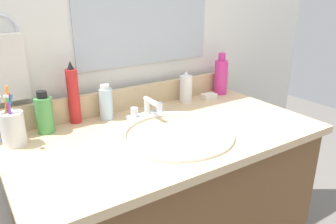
{
  "coord_description": "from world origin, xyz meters",
  "views": [
    {
      "loc": [
        -0.57,
        -0.88,
        1.29
      ],
      "look_at": [
        0.0,
        0.0,
        0.9
      ],
      "focal_mm": 35.23,
      "sensor_mm": 36.0,
      "label": 1
    }
  ],
  "objects_px": {
    "hand_towel": "(9,68)",
    "bottle_spray_red": "(73,95)",
    "soap_bar": "(209,96)",
    "cup_white_ceramic": "(12,127)",
    "bottle_soap_pink": "(221,76)",
    "bottle_toner_green": "(44,114)",
    "bottle_gel_clear": "(106,103)",
    "faucet": "(148,111)",
    "bottle_lotion_white": "(186,88)"
  },
  "relations": [
    {
      "from": "cup_white_ceramic",
      "to": "bottle_spray_red",
      "type": "bearing_deg",
      "value": 19.11
    },
    {
      "from": "faucet",
      "to": "bottle_gel_clear",
      "type": "bearing_deg",
      "value": 151.19
    },
    {
      "from": "faucet",
      "to": "cup_white_ceramic",
      "type": "distance_m",
      "value": 0.47
    },
    {
      "from": "faucet",
      "to": "bottle_toner_green",
      "type": "distance_m",
      "value": 0.37
    },
    {
      "from": "bottle_spray_red",
      "to": "cup_white_ceramic",
      "type": "relative_size",
      "value": 1.19
    },
    {
      "from": "faucet",
      "to": "bottle_toner_green",
      "type": "height_order",
      "value": "bottle_toner_green"
    },
    {
      "from": "cup_white_ceramic",
      "to": "soap_bar",
      "type": "height_order",
      "value": "cup_white_ceramic"
    },
    {
      "from": "faucet",
      "to": "bottle_soap_pink",
      "type": "height_order",
      "value": "bottle_soap_pink"
    },
    {
      "from": "bottle_soap_pink",
      "to": "bottle_toner_green",
      "type": "height_order",
      "value": "bottle_soap_pink"
    },
    {
      "from": "cup_white_ceramic",
      "to": "soap_bar",
      "type": "xyz_separation_m",
      "value": [
        0.81,
        0.02,
        -0.05
      ]
    },
    {
      "from": "bottle_soap_pink",
      "to": "bottle_gel_clear",
      "type": "xyz_separation_m",
      "value": [
        -0.58,
        -0.01,
        -0.02
      ]
    },
    {
      "from": "faucet",
      "to": "cup_white_ceramic",
      "type": "height_order",
      "value": "cup_white_ceramic"
    },
    {
      "from": "hand_towel",
      "to": "bottle_spray_red",
      "type": "bearing_deg",
      "value": -13.81
    },
    {
      "from": "bottle_lotion_white",
      "to": "bottle_toner_green",
      "type": "xyz_separation_m",
      "value": [
        -0.59,
        -0.0,
        0.01
      ]
    },
    {
      "from": "bottle_toner_green",
      "to": "soap_bar",
      "type": "bearing_deg",
      "value": -1.88
    },
    {
      "from": "hand_towel",
      "to": "bottle_lotion_white",
      "type": "distance_m",
      "value": 0.69
    },
    {
      "from": "bottle_toner_green",
      "to": "bottle_gel_clear",
      "type": "bearing_deg",
      "value": 1.09
    },
    {
      "from": "bottle_lotion_white",
      "to": "bottle_toner_green",
      "type": "distance_m",
      "value": 0.59
    },
    {
      "from": "hand_towel",
      "to": "faucet",
      "type": "distance_m",
      "value": 0.5
    },
    {
      "from": "hand_towel",
      "to": "bottle_gel_clear",
      "type": "bearing_deg",
      "value": -13.89
    },
    {
      "from": "bottle_lotion_white",
      "to": "bottle_spray_red",
      "type": "bearing_deg",
      "value": 176.42
    },
    {
      "from": "bottle_gel_clear",
      "to": "cup_white_ceramic",
      "type": "bearing_deg",
      "value": -171.52
    },
    {
      "from": "bottle_soap_pink",
      "to": "soap_bar",
      "type": "bearing_deg",
      "value": -160.65
    },
    {
      "from": "faucet",
      "to": "bottle_spray_red",
      "type": "distance_m",
      "value": 0.28
    },
    {
      "from": "bottle_lotion_white",
      "to": "bottle_spray_red",
      "type": "relative_size",
      "value": 0.59
    },
    {
      "from": "bottle_lotion_white",
      "to": "hand_towel",
      "type": "bearing_deg",
      "value": 173.47
    },
    {
      "from": "bottle_gel_clear",
      "to": "cup_white_ceramic",
      "type": "height_order",
      "value": "cup_white_ceramic"
    },
    {
      "from": "hand_towel",
      "to": "faucet",
      "type": "relative_size",
      "value": 1.38
    },
    {
      "from": "hand_towel",
      "to": "bottle_gel_clear",
      "type": "xyz_separation_m",
      "value": [
        0.3,
        -0.07,
        -0.16
      ]
    },
    {
      "from": "hand_towel",
      "to": "soap_bar",
      "type": "height_order",
      "value": "hand_towel"
    },
    {
      "from": "hand_towel",
      "to": "bottle_toner_green",
      "type": "height_order",
      "value": "hand_towel"
    },
    {
      "from": "bottle_toner_green",
      "to": "bottle_spray_red",
      "type": "xyz_separation_m",
      "value": [
        0.11,
        0.03,
        0.04
      ]
    },
    {
      "from": "bottle_soap_pink",
      "to": "bottle_gel_clear",
      "type": "distance_m",
      "value": 0.58
    },
    {
      "from": "faucet",
      "to": "bottle_gel_clear",
      "type": "height_order",
      "value": "bottle_gel_clear"
    },
    {
      "from": "bottle_soap_pink",
      "to": "soap_bar",
      "type": "distance_m",
      "value": 0.12
    },
    {
      "from": "bottle_gel_clear",
      "to": "soap_bar",
      "type": "distance_m",
      "value": 0.48
    },
    {
      "from": "hand_towel",
      "to": "bottle_toner_green",
      "type": "bearing_deg",
      "value": -46.14
    },
    {
      "from": "bottle_gel_clear",
      "to": "soap_bar",
      "type": "xyz_separation_m",
      "value": [
        0.48,
        -0.03,
        -0.05
      ]
    },
    {
      "from": "bottle_gel_clear",
      "to": "hand_towel",
      "type": "bearing_deg",
      "value": 166.11
    },
    {
      "from": "bottle_toner_green",
      "to": "bottle_lotion_white",
      "type": "bearing_deg",
      "value": 0.18
    },
    {
      "from": "bottle_lotion_white",
      "to": "bottle_soap_pink",
      "type": "bearing_deg",
      "value": 2.38
    },
    {
      "from": "bottle_soap_pink",
      "to": "bottle_gel_clear",
      "type": "height_order",
      "value": "bottle_soap_pink"
    },
    {
      "from": "bottle_gel_clear",
      "to": "faucet",
      "type": "bearing_deg",
      "value": -28.81
    },
    {
      "from": "hand_towel",
      "to": "bottle_spray_red",
      "type": "xyz_separation_m",
      "value": [
        0.19,
        -0.05,
        -0.11
      ]
    },
    {
      "from": "hand_towel",
      "to": "faucet",
      "type": "height_order",
      "value": "hand_towel"
    },
    {
      "from": "bottle_gel_clear",
      "to": "soap_bar",
      "type": "relative_size",
      "value": 2.1
    },
    {
      "from": "soap_bar",
      "to": "bottle_lotion_white",
      "type": "bearing_deg",
      "value": 167.28
    },
    {
      "from": "bottle_spray_red",
      "to": "cup_white_ceramic",
      "type": "bearing_deg",
      "value": -160.89
    },
    {
      "from": "soap_bar",
      "to": "cup_white_ceramic",
      "type": "bearing_deg",
      "value": -178.43
    },
    {
      "from": "hand_towel",
      "to": "bottle_spray_red",
      "type": "distance_m",
      "value": 0.23
    }
  ]
}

